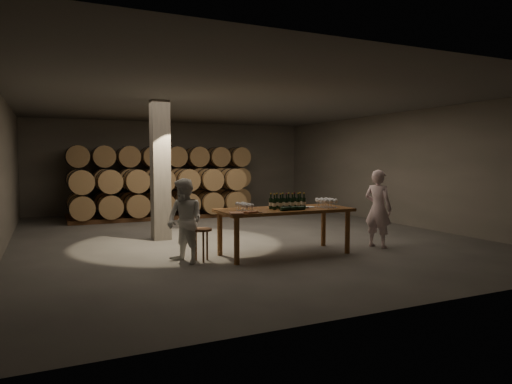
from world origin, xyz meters
name	(u,v)px	position (x,y,z in m)	size (l,w,h in m)	color
room	(160,171)	(-1.80, 0.20, 1.60)	(12.00, 12.00, 12.00)	#4D4A48
tasting_table	(284,214)	(0.00, -2.50, 0.80)	(2.60, 1.10, 0.90)	brown
barrel_stack_back	(163,179)	(-0.57, 5.20, 1.20)	(6.26, 0.95, 2.31)	brown
barrel_stack_front	(161,193)	(-0.96, 3.80, 0.83)	(5.48, 0.95, 1.57)	brown
bottle_cluster	(288,203)	(0.05, -2.52, 1.01)	(0.73, 0.23, 0.31)	black
lying_bottles	(293,208)	(-0.01, -2.86, 0.94)	(0.60, 0.08, 0.08)	black
glass_cluster_left	(245,205)	(-0.89, -2.61, 1.01)	(0.19, 0.52, 0.16)	silver
glass_cluster_right	(326,201)	(0.88, -2.62, 1.03)	(0.31, 0.42, 0.18)	silver
plate	(308,207)	(0.53, -2.51, 0.91)	(0.26, 0.26, 0.01)	white
notebook_near	(250,212)	(-0.92, -2.90, 0.92)	(0.24, 0.19, 0.03)	#965736
notebook_corner	(236,213)	(-1.18, -2.92, 0.91)	(0.24, 0.30, 0.03)	#965736
pen	(259,212)	(-0.76, -2.94, 0.91)	(0.01, 0.01, 0.14)	black
stool	(202,234)	(-1.65, -2.40, 0.49)	(0.36, 0.36, 0.60)	brown
person_man	(378,209)	(2.14, -2.67, 0.82)	(0.60, 0.39, 1.64)	white
person_woman	(185,221)	(-1.97, -2.43, 0.76)	(0.74, 0.57, 1.52)	white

